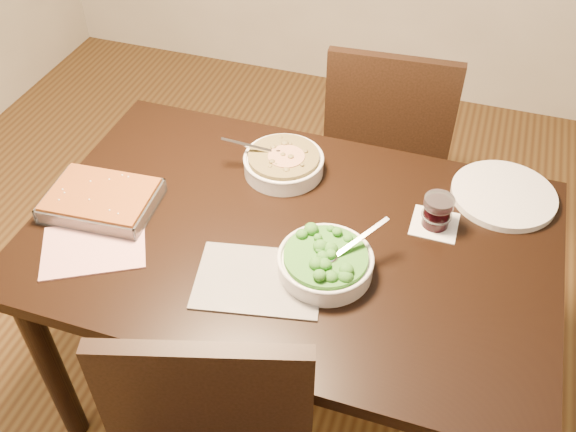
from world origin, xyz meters
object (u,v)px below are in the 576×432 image
at_px(baking_dish, 102,200).
at_px(dinner_plate, 504,195).
at_px(stew_bowl, 284,163).
at_px(broccoli_bowl, 325,262).
at_px(table, 291,257).
at_px(wine_tumbler, 437,211).
at_px(chair_far, 388,141).

xyz_separation_m(baking_dish, dinner_plate, (1.06, 0.39, -0.02)).
bearing_deg(stew_bowl, baking_dish, -144.24).
bearing_deg(broccoli_bowl, table, 140.02).
distance_m(wine_tumbler, chair_far, 0.74).
distance_m(stew_bowl, dinner_plate, 0.64).
height_order(baking_dish, chair_far, chair_far).
relative_size(stew_bowl, wine_tumbler, 2.88).
relative_size(wine_tumbler, chair_far, 0.10).
height_order(stew_bowl, chair_far, chair_far).
height_order(stew_bowl, baking_dish, stew_bowl).
bearing_deg(chair_far, baking_dish, 48.85).
xyz_separation_m(broccoli_bowl, dinner_plate, (0.40, 0.43, -0.02)).
height_order(table, broccoli_bowl, broccoli_bowl).
xyz_separation_m(table, wine_tumbler, (0.36, 0.15, 0.15)).
bearing_deg(broccoli_bowl, baking_dish, 176.87).
xyz_separation_m(broccoli_bowl, wine_tumbler, (0.24, 0.26, 0.02)).
distance_m(baking_dish, dinner_plate, 1.13).
height_order(wine_tumbler, chair_far, chair_far).
height_order(wine_tumbler, dinner_plate, wine_tumbler).
xyz_separation_m(stew_bowl, dinner_plate, (0.63, 0.08, -0.02)).
bearing_deg(table, dinner_plate, 31.67).
xyz_separation_m(table, baking_dish, (-0.53, -0.07, 0.12)).
bearing_deg(wine_tumbler, table, -156.88).
distance_m(baking_dish, chair_far, 1.11).
bearing_deg(chair_far, broccoli_bowl, 86.14).
bearing_deg(stew_bowl, dinner_plate, 7.52).
bearing_deg(dinner_plate, stew_bowl, -172.48).
height_order(table, baking_dish, baking_dish).
height_order(stew_bowl, wine_tumbler, wine_tumbler).
xyz_separation_m(baking_dish, chair_far, (0.65, 0.86, -0.25)).
distance_m(table, stew_bowl, 0.29).
xyz_separation_m(baking_dish, wine_tumbler, (0.89, 0.22, 0.02)).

